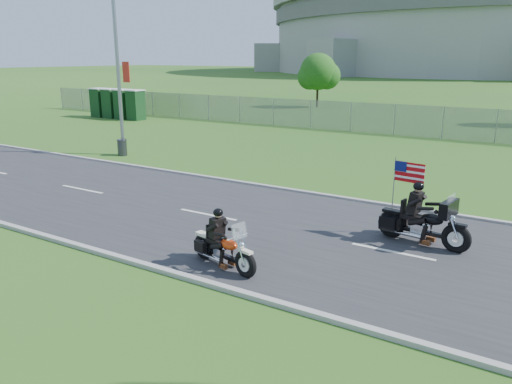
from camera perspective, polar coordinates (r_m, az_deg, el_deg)
The scene contains 15 objects.
ground at distance 15.05m, azimuth 0.59°, elevation -3.97°, with size 420.00×420.00×0.00m, color #1F4D18.
road at distance 15.04m, azimuth 0.59°, elevation -3.90°, with size 120.00×8.00×0.04m, color #28282B.
curb_north at distance 18.46m, azimuth 7.10°, elevation -0.27°, with size 120.00×0.18×0.12m, color #9E9B93.
curb_south at distance 11.99m, azimuth -9.60°, elevation -9.12°, with size 120.00×0.18×0.12m, color #9E9B93.
fence at distance 34.68m, azimuth 10.78°, elevation 8.44°, with size 60.00×0.03×2.00m, color gray.
stadium at distance 184.51m, azimuth 24.30°, elevation 17.28°, with size 140.40×140.40×29.20m.
streetlight at distance 26.68m, azimuth -15.32°, elevation 16.21°, with size 0.90×2.46×10.00m.
porta_toilet_a at distance 41.54m, azimuth -13.59°, elevation 9.58°, with size 1.10×1.10×2.30m, color #113615.
porta_toilet_b at distance 42.54m, azimuth -14.94°, elevation 9.62°, with size 1.10×1.10×2.30m, color #113615.
porta_toilet_c at distance 43.57m, azimuth -16.23°, elevation 9.65°, with size 1.10×1.10×2.30m, color #113615.
porta_toilet_d at distance 44.61m, azimuth -17.47°, elevation 9.67°, with size 1.10×1.10×2.30m, color #113615.
tree_fence_mid at distance 50.90m, azimuth 7.17°, elevation 13.28°, with size 3.96×3.69×5.30m.
motorcycle_lead at distance 12.07m, azimuth -3.83°, elevation -6.58°, with size 2.17×0.88×1.48m.
motorcycle_follow at distance 14.17m, azimuth 18.51°, elevation -3.50°, with size 2.59×0.97×2.16m.
trash_can at distance 26.66m, azimuth -15.04°, elevation 4.91°, with size 0.47×0.47×0.81m, color #39393E.
Camera 1 is at (7.34, -12.17, 4.96)m, focal length 35.00 mm.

